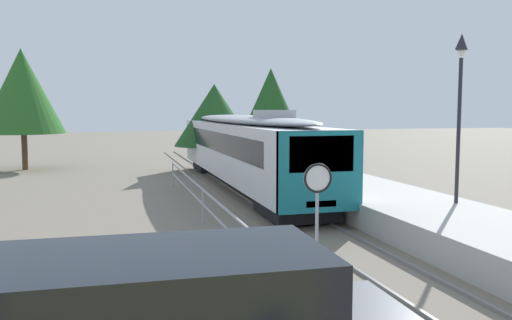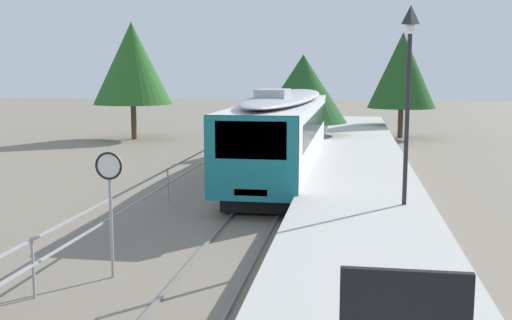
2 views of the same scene
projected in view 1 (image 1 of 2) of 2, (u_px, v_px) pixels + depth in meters
ground_plane at (207, 218)px, 18.92m from camera, size 160.00×160.00×0.00m
track_rails at (286, 213)px, 19.71m from camera, size 3.20×60.00×0.14m
commuter_train at (244, 146)px, 25.70m from camera, size 2.82×19.96×3.74m
station_platform at (365, 198)px, 20.53m from camera, size 3.90×60.00×0.90m
platform_lamp_mid_platform at (460, 86)px, 16.53m from camera, size 0.34×0.34×5.35m
speed_limit_sign at (318, 196)px, 10.68m from camera, size 0.61×0.10×2.81m
carpark_fence at (290, 281)px, 9.16m from camera, size 0.06×36.06×1.25m
tree_behind_carpark at (271, 101)px, 42.30m from camera, size 4.64×4.64×7.22m
tree_behind_station_far at (214, 115)px, 33.19m from camera, size 5.09×5.09×5.51m
tree_distant_left at (22, 91)px, 33.86m from camera, size 5.24×5.24×7.82m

